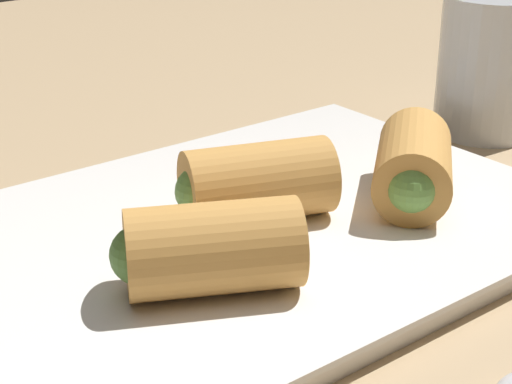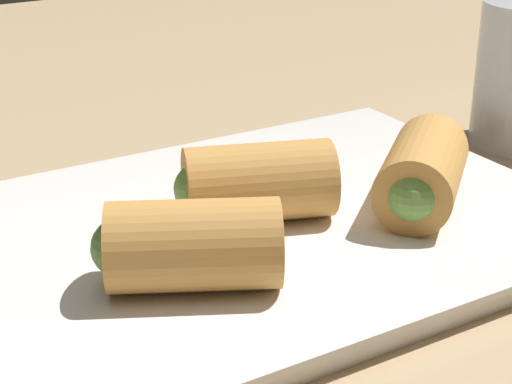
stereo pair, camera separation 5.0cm
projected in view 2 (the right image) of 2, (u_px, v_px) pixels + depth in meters
table_surface at (200, 277)px, 43.81cm from camera, size 180.00×140.00×2.00cm
serving_plate at (256, 234)px, 44.46cm from camera, size 33.23×23.71×1.50cm
roll_front_left at (185, 245)px, 37.19cm from camera, size 8.57×7.02×4.05cm
roll_front_right at (421, 175)px, 44.56cm from camera, size 8.36×8.02×4.05cm
roll_back_left at (254, 185)px, 43.36cm from camera, size 8.54×6.37×4.05cm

